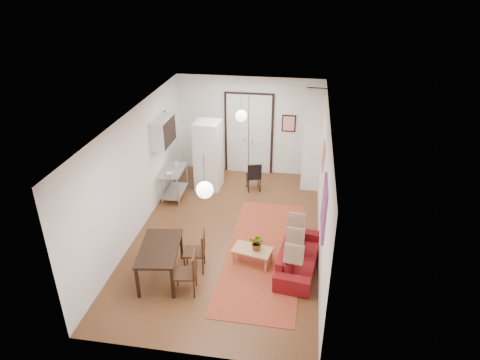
# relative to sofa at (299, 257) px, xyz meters

# --- Properties ---
(floor) EXTENTS (7.00, 7.00, 0.00)m
(floor) POSITION_rel_sofa_xyz_m (-1.68, 0.97, -0.27)
(floor) COLOR brown
(floor) RESTS_ON ground
(ceiling) EXTENTS (4.20, 7.00, 0.02)m
(ceiling) POSITION_rel_sofa_xyz_m (-1.68, 0.97, 2.63)
(ceiling) COLOR white
(ceiling) RESTS_ON wall_back
(wall_back) EXTENTS (4.20, 0.02, 2.90)m
(wall_back) POSITION_rel_sofa_xyz_m (-1.68, 4.47, 1.18)
(wall_back) COLOR white
(wall_back) RESTS_ON floor
(wall_front) EXTENTS (4.20, 0.02, 2.90)m
(wall_front) POSITION_rel_sofa_xyz_m (-1.68, -2.53, 1.18)
(wall_front) COLOR white
(wall_front) RESTS_ON floor
(wall_left) EXTENTS (0.02, 7.00, 2.90)m
(wall_left) POSITION_rel_sofa_xyz_m (-3.78, 0.97, 1.18)
(wall_left) COLOR white
(wall_left) RESTS_ON floor
(wall_right) EXTENTS (0.02, 7.00, 2.90)m
(wall_right) POSITION_rel_sofa_xyz_m (0.42, 0.97, 1.18)
(wall_right) COLOR white
(wall_right) RESTS_ON floor
(double_doors) EXTENTS (1.44, 0.06, 2.50)m
(double_doors) POSITION_rel_sofa_xyz_m (-1.68, 4.42, 0.93)
(double_doors) COLOR silver
(double_doors) RESTS_ON wall_back
(stub_partition) EXTENTS (0.50, 0.10, 2.90)m
(stub_partition) POSITION_rel_sofa_xyz_m (0.17, 3.52, 1.18)
(stub_partition) COLOR white
(stub_partition) RESTS_ON floor
(wall_cabinet) EXTENTS (0.35, 1.00, 0.70)m
(wall_cabinet) POSITION_rel_sofa_xyz_m (-3.60, 2.47, 1.63)
(wall_cabinet) COLOR white
(wall_cabinet) RESTS_ON wall_left
(painting_popart) EXTENTS (0.05, 1.00, 1.00)m
(painting_popart) POSITION_rel_sofa_xyz_m (0.40, -0.28, 1.38)
(painting_popart) COLOR red
(painting_popart) RESTS_ON wall_right
(painting_abstract) EXTENTS (0.05, 0.50, 0.60)m
(painting_abstract) POSITION_rel_sofa_xyz_m (0.40, 1.77, 1.53)
(painting_abstract) COLOR beige
(painting_abstract) RESTS_ON wall_right
(poster_back) EXTENTS (0.40, 0.03, 0.50)m
(poster_back) POSITION_rel_sofa_xyz_m (-0.53, 4.44, 1.33)
(poster_back) COLOR red
(poster_back) RESTS_ON wall_back
(print_left) EXTENTS (0.03, 0.44, 0.54)m
(print_left) POSITION_rel_sofa_xyz_m (-3.75, 2.97, 1.68)
(print_left) COLOR #92633D
(print_left) RESTS_ON wall_left
(pendant_back) EXTENTS (0.30, 0.30, 0.80)m
(pendant_back) POSITION_rel_sofa_xyz_m (-1.68, 2.97, 1.98)
(pendant_back) COLOR white
(pendant_back) RESTS_ON ceiling
(pendant_front) EXTENTS (0.30, 0.30, 0.80)m
(pendant_front) POSITION_rel_sofa_xyz_m (-1.68, -1.03, 1.98)
(pendant_front) COLOR white
(pendant_front) RESTS_ON ceiling
(kilim_rug) EXTENTS (1.66, 4.31, 0.01)m
(kilim_rug) POSITION_rel_sofa_xyz_m (-0.76, 0.40, -0.27)
(kilim_rug) COLOR #B2432C
(kilim_rug) RESTS_ON floor
(sofa) EXTENTS (1.93, 0.95, 0.54)m
(sofa) POSITION_rel_sofa_xyz_m (0.00, 0.00, 0.00)
(sofa) COLOR maroon
(sofa) RESTS_ON floor
(coffee_table) EXTENTS (0.89, 0.61, 0.36)m
(coffee_table) POSITION_rel_sofa_xyz_m (-0.97, -0.01, 0.04)
(coffee_table) COLOR #AA7750
(coffee_table) RESTS_ON floor
(potted_plant) EXTENTS (0.37, 0.33, 0.35)m
(potted_plant) POSITION_rel_sofa_xyz_m (-0.87, -0.01, 0.26)
(potted_plant) COLOR #396E31
(potted_plant) RESTS_ON coffee_table
(kitchen_counter) EXTENTS (0.55, 1.07, 0.81)m
(kitchen_counter) POSITION_rel_sofa_xyz_m (-3.43, 2.55, 0.24)
(kitchen_counter) COLOR #BCBEC1
(kitchen_counter) RESTS_ON floor
(bowl) EXTENTS (0.19, 0.19, 0.05)m
(bowl) POSITION_rel_sofa_xyz_m (-3.43, 2.25, 0.56)
(bowl) COLOR beige
(bowl) RESTS_ON kitchen_counter
(soap_bottle) EXTENTS (0.08, 0.08, 0.17)m
(soap_bottle) POSITION_rel_sofa_xyz_m (-3.43, 2.80, 0.62)
(soap_bottle) COLOR #54ABB7
(soap_bottle) RESTS_ON kitchen_counter
(fridge) EXTENTS (0.72, 0.72, 1.94)m
(fridge) POSITION_rel_sofa_xyz_m (-2.64, 3.27, 0.70)
(fridge) COLOR white
(fridge) RESTS_ON floor
(dining_table) EXTENTS (0.93, 1.41, 0.73)m
(dining_table) POSITION_rel_sofa_xyz_m (-2.72, -0.74, 0.38)
(dining_table) COLOR black
(dining_table) RESTS_ON floor
(dining_chair_near) EXTENTS (0.49, 0.64, 0.90)m
(dining_chair_near) POSITION_rel_sofa_xyz_m (-2.12, -0.30, 0.25)
(dining_chair_near) COLOR #361D11
(dining_chair_near) RESTS_ON floor
(dining_chair_far) EXTENTS (0.49, 0.64, 0.90)m
(dining_chair_far) POSITION_rel_sofa_xyz_m (-2.12, -1.00, 0.25)
(dining_chair_far) COLOR #361D11
(dining_chair_far) RESTS_ON floor
(black_side_chair) EXTENTS (0.47, 0.48, 0.84)m
(black_side_chair) POSITION_rel_sofa_xyz_m (-1.38, 3.36, 0.22)
(black_side_chair) COLOR black
(black_side_chair) RESTS_ON floor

